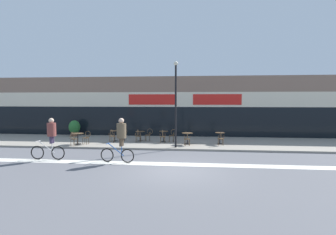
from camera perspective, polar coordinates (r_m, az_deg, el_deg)
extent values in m
plane|color=#5B5B60|center=(11.68, 1.41, -11.49)|extent=(120.00, 120.00, 0.00)
cube|color=gray|center=(18.75, 3.13, -5.44)|extent=(40.00, 5.50, 0.12)
cube|color=#7F6656|center=(23.25, 3.70, 2.41)|extent=(40.00, 4.00, 5.00)
cube|color=black|center=(21.35, 3.49, -0.90)|extent=(38.80, 0.10, 2.40)
cube|color=beige|center=(21.30, 3.51, 3.94)|extent=(39.20, 0.14, 1.20)
cube|color=red|center=(21.50, -3.55, 3.94)|extent=(3.83, 0.08, 0.84)
cube|color=red|center=(21.28, 10.63, 3.88)|extent=(3.83, 0.08, 0.84)
cube|color=silver|center=(12.77, 1.81, -10.13)|extent=(36.00, 0.70, 0.01)
cylinder|color=black|center=(18.69, -19.03, -5.46)|extent=(0.42, 0.42, 0.02)
cylinder|color=black|center=(18.63, -19.05, -4.42)|extent=(0.07, 0.07, 0.71)
cylinder|color=#4C3823|center=(18.59, -19.07, -3.30)|extent=(0.76, 0.76, 0.02)
cylinder|color=black|center=(19.31, -11.52, -5.03)|extent=(0.34, 0.34, 0.02)
cylinder|color=black|center=(19.26, -11.53, -3.96)|extent=(0.07, 0.07, 0.75)
cylinder|color=#4C3823|center=(19.21, -11.55, -2.82)|extent=(0.62, 0.62, 0.02)
cylinder|color=black|center=(19.13, -6.10, -5.05)|extent=(0.37, 0.37, 0.02)
cylinder|color=black|center=(19.08, -6.11, -4.08)|extent=(0.07, 0.07, 0.68)
cylinder|color=#4C3823|center=(19.04, -6.11, -3.04)|extent=(0.66, 0.66, 0.02)
cylinder|color=black|center=(18.68, -0.96, -5.25)|extent=(0.36, 0.36, 0.02)
cylinder|color=black|center=(18.63, -0.96, -4.18)|extent=(0.07, 0.07, 0.73)
cylinder|color=#4C3823|center=(18.58, -0.96, -3.03)|extent=(0.65, 0.65, 0.02)
cylinder|color=black|center=(17.68, 4.22, -5.78)|extent=(0.40, 0.40, 0.02)
cylinder|color=black|center=(17.63, 4.23, -4.63)|extent=(0.07, 0.07, 0.74)
cylinder|color=#4C3823|center=(17.57, 4.24, -3.40)|extent=(0.73, 0.73, 0.02)
cylinder|color=black|center=(18.10, 11.21, -5.62)|extent=(0.34, 0.34, 0.02)
cylinder|color=black|center=(18.04, 11.22, -4.49)|extent=(0.07, 0.07, 0.75)
cylinder|color=#4C3823|center=(17.99, 11.24, -3.27)|extent=(0.62, 0.62, 0.02)
cylinder|color=#4C3823|center=(18.13, -19.79, -4.41)|extent=(0.45, 0.45, 0.03)
cylinder|color=#4C3823|center=(18.36, -19.89, -5.02)|extent=(0.03, 0.03, 0.42)
cylinder|color=#4C3823|center=(18.20, -19.16, -5.08)|extent=(0.03, 0.03, 0.42)
cylinder|color=#4C3823|center=(18.13, -20.39, -5.14)|extent=(0.03, 0.03, 0.42)
cylinder|color=#4C3823|center=(17.97, -19.65, -5.20)|extent=(0.03, 0.03, 0.42)
torus|color=#4C3823|center=(17.96, -20.11, -3.65)|extent=(0.09, 0.41, 0.41)
cylinder|color=#4C3823|center=(18.07, -20.55, -4.04)|extent=(0.03, 0.03, 0.23)
cylinder|color=#4C3823|center=(17.88, -19.65, -4.10)|extent=(0.03, 0.03, 0.23)
cylinder|color=#4C3823|center=(18.40, -17.50, -4.24)|extent=(0.43, 0.43, 0.03)
cylinder|color=#4C3823|center=(18.38, -18.08, -4.97)|extent=(0.03, 0.03, 0.42)
cylinder|color=#4C3823|center=(18.62, -17.66, -4.85)|extent=(0.03, 0.03, 0.42)
cylinder|color=#4C3823|center=(18.24, -17.30, -5.02)|extent=(0.03, 0.03, 0.42)
cylinder|color=#4C3823|center=(18.49, -16.89, -4.89)|extent=(0.03, 0.03, 0.42)
torus|color=#4C3823|center=(18.29, -17.04, -3.45)|extent=(0.41, 0.06, 0.41)
cylinder|color=#4C3823|center=(18.15, -17.29, -3.93)|extent=(0.03, 0.03, 0.23)
cylinder|color=#4C3823|center=(18.45, -16.79, -3.80)|extent=(0.03, 0.03, 0.23)
cylinder|color=#4C3823|center=(18.73, -12.04, -4.00)|extent=(0.41, 0.41, 0.03)
cylinder|color=#4C3823|center=(18.94, -12.28, -4.60)|extent=(0.03, 0.03, 0.42)
cylinder|color=#4C3823|center=(18.85, -11.48, -4.63)|extent=(0.03, 0.03, 0.42)
cylinder|color=#4C3823|center=(18.68, -12.58, -4.73)|extent=(0.03, 0.03, 0.42)
cylinder|color=#4C3823|center=(18.59, -11.77, -4.76)|extent=(0.03, 0.03, 0.42)
torus|color=#4C3823|center=(18.54, -12.23, -3.27)|extent=(0.04, 0.41, 0.41)
cylinder|color=#4C3823|center=(18.62, -12.72, -3.66)|extent=(0.03, 0.03, 0.23)
cylinder|color=#4C3823|center=(18.50, -11.72, -3.70)|extent=(0.03, 0.03, 0.23)
cylinder|color=#4C3823|center=(19.10, -9.96, -3.82)|extent=(0.43, 0.43, 0.03)
cylinder|color=#4C3823|center=(19.02, -10.44, -4.55)|extent=(0.03, 0.03, 0.42)
cylinder|color=#4C3823|center=(19.29, -10.28, -4.43)|extent=(0.03, 0.03, 0.42)
cylinder|color=#4C3823|center=(18.97, -9.61, -4.56)|extent=(0.03, 0.03, 0.42)
cylinder|color=#4C3823|center=(19.24, -9.46, -4.44)|extent=(0.03, 0.03, 0.42)
torus|color=#4C3823|center=(19.03, -9.46, -3.05)|extent=(0.41, 0.06, 0.41)
cylinder|color=#4C3823|center=(18.88, -9.55, -3.52)|extent=(0.03, 0.03, 0.23)
cylinder|color=#4C3823|center=(19.22, -9.37, -3.39)|extent=(0.03, 0.03, 0.23)
cylinder|color=#4C3823|center=(18.54, -6.46, -4.02)|extent=(0.41, 0.41, 0.03)
cylinder|color=#4C3823|center=(18.74, -6.77, -4.64)|extent=(0.03, 0.03, 0.42)
cylinder|color=#4C3823|center=(18.67, -5.94, -4.66)|extent=(0.03, 0.03, 0.42)
cylinder|color=#4C3823|center=(18.47, -6.98, -4.76)|extent=(0.03, 0.03, 0.42)
cylinder|color=#4C3823|center=(18.40, -6.13, -4.79)|extent=(0.03, 0.03, 0.42)
torus|color=#4C3823|center=(18.34, -6.59, -3.28)|extent=(0.04, 0.41, 0.41)
cylinder|color=#4C3823|center=(18.40, -7.10, -3.69)|extent=(0.03, 0.03, 0.23)
cylinder|color=#4C3823|center=(18.32, -6.06, -3.71)|extent=(0.03, 0.03, 0.23)
cylinder|color=#4C3823|center=(18.97, -4.48, -3.83)|extent=(0.40, 0.40, 0.03)
cylinder|color=#4C3823|center=(18.89, -4.97, -4.56)|extent=(0.03, 0.03, 0.42)
cylinder|color=#4C3823|center=(19.16, -4.81, -4.43)|extent=(0.03, 0.03, 0.42)
cylinder|color=#4C3823|center=(18.84, -4.13, -4.57)|extent=(0.03, 0.03, 0.42)
cylinder|color=#4C3823|center=(19.11, -3.99, -4.45)|extent=(0.03, 0.03, 0.42)
torus|color=#4C3823|center=(18.90, -3.98, -3.05)|extent=(0.41, 0.03, 0.41)
cylinder|color=#4C3823|center=(18.75, -4.06, -3.52)|extent=(0.03, 0.03, 0.23)
cylinder|color=#4C3823|center=(19.09, -3.89, -3.39)|extent=(0.03, 0.03, 0.23)
cylinder|color=#4C3823|center=(18.08, -1.16, -4.20)|extent=(0.42, 0.42, 0.03)
cylinder|color=#4C3823|center=(18.26, -1.58, -4.83)|extent=(0.03, 0.03, 0.42)
cylinder|color=#4C3823|center=(18.24, -0.70, -4.84)|extent=(0.03, 0.03, 0.42)
cylinder|color=#4C3823|center=(17.98, -1.64, -4.97)|extent=(0.03, 0.03, 0.42)
cylinder|color=#4C3823|center=(17.97, -0.74, -4.97)|extent=(0.03, 0.03, 0.42)
torus|color=#4C3823|center=(17.88, -1.20, -3.44)|extent=(0.05, 0.41, 0.41)
cylinder|color=#4C3823|center=(17.91, -1.74, -3.87)|extent=(0.03, 0.03, 0.23)
cylinder|color=#4C3823|center=(17.89, -0.65, -3.87)|extent=(0.03, 0.03, 0.23)
cylinder|color=#4C3823|center=(18.56, 0.73, -3.99)|extent=(0.41, 0.41, 0.03)
cylinder|color=#4C3823|center=(18.47, 0.27, -4.73)|extent=(0.03, 0.03, 0.42)
cylinder|color=#4C3823|center=(18.74, 0.33, -4.60)|extent=(0.03, 0.03, 0.42)
cylinder|color=#4C3823|center=(18.45, 1.14, -4.74)|extent=(0.03, 0.03, 0.42)
cylinder|color=#4C3823|center=(18.73, 1.19, -4.61)|extent=(0.03, 0.03, 0.42)
torus|color=#4C3823|center=(18.52, 1.26, -3.19)|extent=(0.41, 0.04, 0.41)
cylinder|color=#4C3823|center=(18.37, 1.23, -3.67)|extent=(0.03, 0.03, 0.23)
cylinder|color=#4C3823|center=(18.71, 1.29, -3.53)|extent=(0.03, 0.03, 0.23)
cylinder|color=#4C3823|center=(17.07, 4.18, -4.69)|extent=(0.45, 0.45, 0.03)
cylinder|color=#4C3823|center=(17.23, 3.67, -5.36)|extent=(0.03, 0.03, 0.42)
cylinder|color=#4C3823|center=(17.26, 4.60, -5.35)|extent=(0.03, 0.03, 0.42)
cylinder|color=#4C3823|center=(16.96, 3.75, -5.51)|extent=(0.03, 0.03, 0.42)
cylinder|color=#4C3823|center=(16.98, 4.69, -5.50)|extent=(0.03, 0.03, 0.42)
torus|color=#4C3823|center=(16.87, 4.24, -3.89)|extent=(0.08, 0.41, 0.41)
cylinder|color=#4C3823|center=(16.87, 3.66, -4.35)|extent=(0.03, 0.03, 0.23)
cylinder|color=#4C3823|center=(16.90, 4.81, -4.34)|extent=(0.03, 0.03, 0.23)
cylinder|color=#4C3823|center=(17.49, 11.39, -4.55)|extent=(0.43, 0.43, 0.03)
cylinder|color=#4C3823|center=(17.64, 10.85, -5.21)|extent=(0.03, 0.03, 0.42)
cylinder|color=#4C3823|center=(17.69, 11.75, -5.20)|extent=(0.03, 0.03, 0.42)
cylinder|color=#4C3823|center=(17.36, 11.01, -5.36)|extent=(0.03, 0.03, 0.42)
cylinder|color=#4C3823|center=(17.41, 11.92, -5.34)|extent=(0.03, 0.03, 0.42)
torus|color=#4C3823|center=(17.29, 11.50, -3.77)|extent=(0.06, 0.41, 0.41)
cylinder|color=#4C3823|center=(17.28, 10.94, -4.22)|extent=(0.03, 0.03, 0.23)
cylinder|color=#4C3823|center=(17.34, 12.06, -4.21)|extent=(0.03, 0.03, 0.23)
cylinder|color=brown|center=(22.76, -19.66, -3.39)|extent=(0.56, 0.56, 0.37)
ellipsoid|color=#28662D|center=(22.69, -19.69, -1.96)|extent=(0.90, 0.90, 1.08)
cylinder|color=black|center=(16.25, 1.70, 2.43)|extent=(0.12, 0.12, 5.13)
sphere|color=beige|center=(16.40, 1.71, 11.69)|extent=(0.26, 0.26, 0.26)
torus|color=black|center=(13.53, -13.11, -7.95)|extent=(0.69, 0.11, 0.69)
torus|color=black|center=(13.15, -8.82, -8.25)|extent=(0.69, 0.11, 0.69)
cylinder|color=#23519E|center=(13.29, -11.23, -6.86)|extent=(0.83, 0.11, 0.62)
cylinder|color=#23519E|center=(13.20, -10.06, -7.15)|extent=(0.04, 0.04, 0.48)
cylinder|color=#23519E|center=(13.41, -12.94, -5.53)|extent=(0.07, 0.48, 0.03)
cylinder|color=#4C3D2D|center=(13.04, -10.22, -5.33)|extent=(0.17, 0.17, 0.39)
cylinder|color=#4C3D2D|center=(13.21, -9.95, -5.21)|extent=(0.17, 0.17, 0.39)
cylinder|color=brown|center=(13.05, -10.11, -2.86)|extent=(0.50, 0.50, 0.72)
sphere|color=beige|center=(13.00, -10.14, -0.70)|extent=(0.27, 0.27, 0.27)
torus|color=black|center=(15.29, -26.55, -6.85)|extent=(0.72, 0.08, 0.71)
torus|color=black|center=(14.76, -22.82, -7.12)|extent=(0.72, 0.08, 0.71)
cylinder|color=silver|center=(14.99, -24.94, -5.83)|extent=(0.86, 0.07, 0.64)
cylinder|color=silver|center=(14.86, -23.92, -6.09)|extent=(0.04, 0.04, 0.50)
cylinder|color=silver|center=(15.16, -26.44, -4.61)|extent=(0.04, 0.48, 0.03)
cylinder|color=#382D47|center=(14.72, -24.12, -4.47)|extent=(0.16, 0.16, 0.37)
cylinder|color=#382D47|center=(14.87, -23.81, -4.38)|extent=(0.16, 0.16, 0.37)
cylinder|color=brown|center=(14.73, -24.02, -2.41)|extent=(0.45, 0.45, 0.68)
sphere|color=beige|center=(14.69, -24.07, -0.60)|extent=(0.25, 0.25, 0.25)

